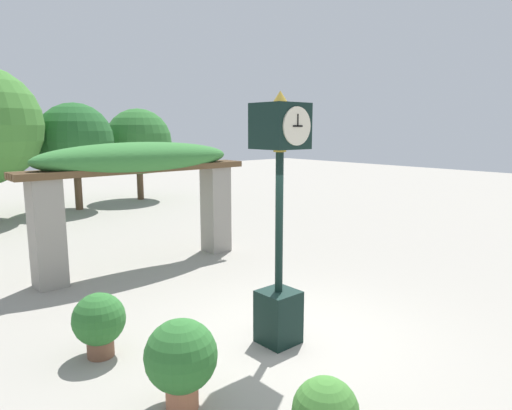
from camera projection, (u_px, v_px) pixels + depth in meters
name	position (u px, v px, depth m)	size (l,w,h in m)	color
ground_plane	(293.00, 336.00, 6.97)	(60.00, 60.00, 0.00)	gray
pedestal_clock	(279.00, 217.00, 6.47)	(0.62, 0.67, 3.65)	black
pergola	(140.00, 175.00, 10.16)	(5.29, 1.17, 2.84)	gray
potted_plant_near_right	(181.00, 359.00, 5.09)	(0.83, 0.83, 1.05)	#B26B4C
potted_plant_far_left	(99.00, 321.00, 6.28)	(0.73, 0.73, 0.91)	brown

